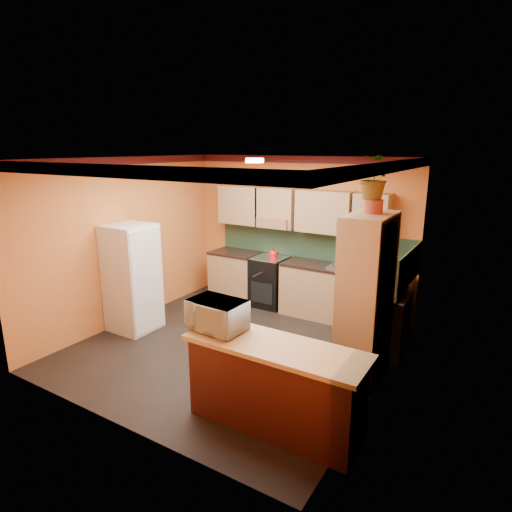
{
  "coord_description": "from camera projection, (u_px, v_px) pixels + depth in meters",
  "views": [
    {
      "loc": [
        3.26,
        -4.7,
        2.85
      ],
      "look_at": [
        0.12,
        0.45,
        1.3
      ],
      "focal_mm": 30.0,
      "sensor_mm": 36.0,
      "label": 1
    }
  ],
  "objects": [
    {
      "name": "countertop_back",
      "position": [
        301.0,
        263.0,
        7.4
      ],
      "size": [
        3.65,
        0.62,
        0.04
      ],
      "primitive_type": "cube",
      "color": "black",
      "rests_on": "base_cabinets_back"
    },
    {
      "name": "fern",
      "position": [
        375.0,
        177.0,
        4.87
      ],
      "size": [
        0.57,
        0.54,
        0.51
      ],
      "primitive_type": "imported",
      "rotation": [
        0.0,
        0.0,
        -0.4
      ],
      "color": "#A87F59",
      "rests_on": "fern_pot"
    },
    {
      "name": "room_shell",
      "position": [
        244.0,
        203.0,
        5.95
      ],
      "size": [
        4.24,
        4.24,
        2.72
      ],
      "color": "black",
      "rests_on": "ground"
    },
    {
      "name": "pantry",
      "position": [
        366.0,
        300.0,
        5.19
      ],
      "size": [
        0.48,
        0.9,
        2.1
      ],
      "primitive_type": "cube",
      "color": "#A87F59",
      "rests_on": "ground"
    },
    {
      "name": "base_cabinets_right",
      "position": [
        377.0,
        323.0,
        6.02
      ],
      "size": [
        0.6,
        0.8,
        0.88
      ],
      "primitive_type": "cube",
      "color": "#A87F59",
      "rests_on": "ground"
    },
    {
      "name": "base_cabinets_back",
      "position": [
        301.0,
        288.0,
        7.51
      ],
      "size": [
        3.65,
        0.6,
        0.88
      ],
      "primitive_type": "cube",
      "color": "#A87F59",
      "rests_on": "ground"
    },
    {
      "name": "fridge",
      "position": [
        132.0,
        278.0,
        6.72
      ],
      "size": [
        0.68,
        0.66,
        1.7
      ],
      "primitive_type": "cube",
      "color": "silver",
      "rests_on": "ground"
    },
    {
      "name": "kettle",
      "position": [
        273.0,
        254.0,
        7.6
      ],
      "size": [
        0.19,
        0.19,
        0.18
      ],
      "primitive_type": null,
      "rotation": [
        0.0,
        0.0,
        0.15
      ],
      "color": "red",
      "rests_on": "stove"
    },
    {
      "name": "countertop_right",
      "position": [
        379.0,
        292.0,
        5.91
      ],
      "size": [
        0.62,
        0.8,
        0.04
      ],
      "primitive_type": "cube",
      "color": "black",
      "rests_on": "base_cabinets_right"
    },
    {
      "name": "fern_pot",
      "position": [
        373.0,
        206.0,
        4.95
      ],
      "size": [
        0.22,
        0.22,
        0.16
      ],
      "primitive_type": "cylinder",
      "color": "#993725",
      "rests_on": "pantry"
    },
    {
      "name": "microwave",
      "position": [
        217.0,
        315.0,
        4.6
      ],
      "size": [
        0.62,
        0.44,
        0.33
      ],
      "primitive_type": "imported",
      "rotation": [
        0.0,
        0.0,
        -0.05
      ],
      "color": "silver",
      "rests_on": "bar_top"
    },
    {
      "name": "breakfast_bar",
      "position": [
        274.0,
        388.0,
        4.4
      ],
      "size": [
        1.8,
        0.55,
        0.88
      ],
      "primitive_type": "cube",
      "color": "#4C1114",
      "rests_on": "ground"
    },
    {
      "name": "bar_top",
      "position": [
        275.0,
        347.0,
        4.28
      ],
      "size": [
        1.9,
        0.65,
        0.05
      ],
      "primitive_type": "cube",
      "color": "tan",
      "rests_on": "breakfast_bar"
    },
    {
      "name": "sink",
      "position": [
        344.0,
        267.0,
        7.0
      ],
      "size": [
        0.48,
        0.4,
        0.03
      ],
      "primitive_type": "cube",
      "color": "silver",
      "rests_on": "countertop_back"
    },
    {
      "name": "stove",
      "position": [
        270.0,
        281.0,
        7.83
      ],
      "size": [
        0.58,
        0.58,
        0.91
      ],
      "primitive_type": "cube",
      "color": "black",
      "rests_on": "ground"
    }
  ]
}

